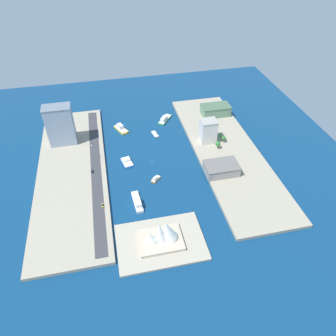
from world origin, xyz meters
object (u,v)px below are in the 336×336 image
taxi_yellow_cab (102,205)px  hotel_broad_white (208,131)px  ferry_white_commuter (137,202)px  yacht_sleek_gray (155,134)px  terminal_long_green (215,110)px  traffic_light_waterfront (101,157)px  catamaran_blue (127,162)px  opera_landmark (162,235)px  water_taxi_orange (156,179)px  tower_tall_glass (60,125)px  van_white (92,144)px  ferry_green_doubledeck (165,119)px  carpark_squat_concrete (221,168)px  ferry_yellow_fast (121,128)px  suv_black (92,171)px

taxi_yellow_cab → hotel_broad_white: bearing=-148.2°
ferry_white_commuter → yacht_sleek_gray: bearing=-108.7°
terminal_long_green → traffic_light_waterfront: size_ratio=5.73×
yacht_sleek_gray → catamaran_blue: size_ratio=0.77×
hotel_broad_white → opera_landmark: (79.43, 126.63, -7.25)m
water_taxi_orange → ferry_white_commuter: size_ratio=0.38×
ferry_white_commuter → traffic_light_waterfront: bearing=-66.8°
tower_tall_glass → van_white: 40.02m
water_taxi_orange → van_white: (61.55, -70.77, 2.73)m
ferry_green_doubledeck → ferry_white_commuter: bearing=68.3°
tower_tall_glass → terminal_long_green: bearing=-173.5°
traffic_light_waterfront → opera_landmark: bearing=110.4°
ferry_green_doubledeck → van_white: ferry_green_doubledeck is taller
hotel_broad_white → carpark_squat_concrete: hotel_broad_white is taller
catamaran_blue → traffic_light_waterfront: 28.17m
traffic_light_waterfront → opera_landmark: 124.81m
ferry_green_doubledeck → hotel_broad_white: bearing=122.6°
hotel_broad_white → traffic_light_waterfront: (122.96, 9.68, -9.57)m
ferry_yellow_fast → tower_tall_glass: bearing=13.9°
suv_black → taxi_yellow_cab: bearing=98.7°
ferry_green_doubledeck → catamaran_blue: 95.08m
tower_tall_glass → van_white: tower_tall_glass is taller
tower_tall_glass → hotel_broad_white: (-162.90, 33.52, -9.35)m
taxi_yellow_cab → opera_landmark: (-46.12, 48.91, 5.79)m
ferry_green_doubledeck → hotel_broad_white: (-38.29, 59.91, 15.04)m
water_taxi_orange → suv_black: bearing=-19.9°
tower_tall_glass → taxi_yellow_cab: (-37.34, 111.24, -22.38)m
traffic_light_waterfront → carpark_squat_concrete: bearing=158.7°
carpark_squat_concrete → suv_black: 133.33m
ferry_green_doubledeck → terminal_long_green: size_ratio=0.70×
ferry_green_doubledeck → hotel_broad_white: size_ratio=0.93×
terminal_long_green → traffic_light_waterfront: 165.02m
van_white → traffic_light_waterfront: 32.26m
yacht_sleek_gray → traffic_light_waterfront: 78.10m
carpark_squat_concrete → terminal_long_green: (-31.97, -111.77, 1.12)m
water_taxi_orange → opera_landmark: size_ratio=0.30×
yacht_sleek_gray → suv_black: (76.88, 57.67, 3.07)m
ferry_green_doubledeck → ferry_yellow_fast: bearing=9.7°
ferry_yellow_fast → taxi_yellow_cab: size_ratio=5.05×
water_taxi_orange → ferry_green_doubledeck: bearing=-106.4°
terminal_long_green → van_white: size_ratio=7.38×
van_white → traffic_light_waterfront: size_ratio=0.78×
van_white → water_taxi_orange: bearing=131.0°
ferry_white_commuter → van_white: size_ratio=5.82×
water_taxi_orange → terminal_long_green: terminal_long_green is taller
yacht_sleek_gray → taxi_yellow_cab: bearing=57.5°
carpark_squat_concrete → terminal_long_green: bearing=-106.0°
carpark_squat_concrete → traffic_light_waterfront: (119.63, -46.62, -1.06)m
hotel_broad_white → suv_black: size_ratio=5.61×
carpark_squat_concrete → traffic_light_waterfront: bearing=-21.3°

